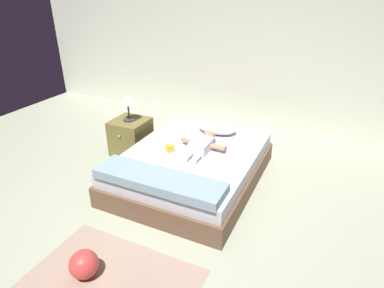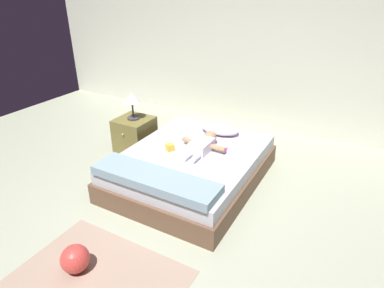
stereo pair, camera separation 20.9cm
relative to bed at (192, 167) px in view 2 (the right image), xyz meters
name	(u,v)px [view 2 (the right image)]	position (x,y,z in m)	size (l,w,h in m)	color
ground_plane	(150,230)	(0.07, -0.95, -0.19)	(8.00, 8.00, 0.00)	#A5AC92
wall_behind_bed	(263,39)	(0.07, 2.05, 1.17)	(8.00, 0.12, 2.72)	silver
bed	(192,167)	(0.00, 0.00, 0.00)	(1.45, 1.85, 0.38)	brown
pillow	(220,129)	(0.06, 0.63, 0.25)	(0.50, 0.31, 0.12)	silver
baby	(203,144)	(0.08, 0.11, 0.26)	(0.55, 0.61, 0.16)	white
toothbrush	(227,149)	(0.33, 0.23, 0.20)	(0.06, 0.15, 0.02)	#B027AD
nightstand	(135,135)	(-1.05, 0.29, 0.05)	(0.45, 0.48, 0.48)	olive
lamp	(132,100)	(-1.05, 0.29, 0.56)	(0.22, 0.22, 0.35)	#333338
rug	(98,280)	(0.06, -1.64, -0.18)	(1.33, 0.93, 0.01)	tan
toy_ball	(75,259)	(-0.16, -1.64, -0.06)	(0.23, 0.23, 0.23)	#D03E38
blanket	(155,179)	(0.00, -0.74, 0.24)	(1.31, 0.35, 0.09)	#839FAE
toy_block	(170,147)	(-0.24, -0.09, 0.23)	(0.11, 0.11, 0.08)	yellow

